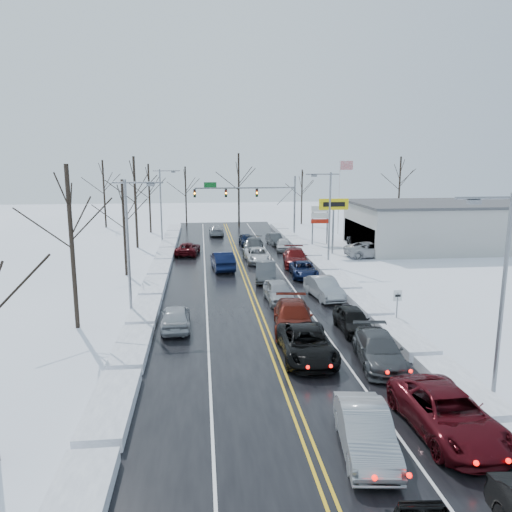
{
  "coord_description": "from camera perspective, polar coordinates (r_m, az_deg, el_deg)",
  "views": [
    {
      "loc": [
        -3.75,
        -36.5,
        10.37
      ],
      "look_at": [
        0.62,
        2.93,
        2.5
      ],
      "focal_mm": 35.0,
      "sensor_mm": 36.0,
      "label": 1
    }
  ],
  "objects": [
    {
      "name": "parked_car_1",
      "position": [
        56.16,
        15.39,
        0.17
      ],
      "size": [
        2.12,
        4.81,
        1.37
      ],
      "primitive_type": "imported",
      "rotation": [
        0.0,
        0.0,
        0.04
      ],
      "color": "black",
      "rests_on": "ground"
    },
    {
      "name": "queued_car_17",
      "position": [
        60.37,
        2.17,
        1.32
      ],
      "size": [
        1.91,
        4.19,
        1.33
      ],
      "primitive_type": "imported",
      "rotation": [
        0.0,
        0.0,
        0.13
      ],
      "color": "#383A3C",
      "rests_on": "ground"
    },
    {
      "name": "queued_car_7",
      "position": [
        54.94,
        -0.31,
        0.34
      ],
      "size": [
        2.95,
        5.78,
        1.61
      ],
      "primitive_type": "imported",
      "rotation": [
        0.0,
        0.0,
        -0.13
      ],
      "color": "#46494C",
      "rests_on": "ground"
    },
    {
      "name": "snow_bank_right",
      "position": [
        41.46,
        9.8,
        -3.43
      ],
      "size": [
        1.79,
        72.0,
        0.57
      ],
      "primitive_type": "cube",
      "color": "white",
      "rests_on": "ground"
    },
    {
      "name": "flagpole",
      "position": [
        69.28,
        9.62,
        7.38
      ],
      "size": [
        1.87,
        1.2,
        10.0
      ],
      "color": "silver",
      "rests_on": "ground"
    },
    {
      "name": "queued_car_8",
      "position": [
        59.93,
        -1.09,
        1.25
      ],
      "size": [
        1.81,
        4.1,
        1.37
      ],
      "primitive_type": "imported",
      "rotation": [
        0.0,
        0.0,
        0.05
      ],
      "color": "black",
      "rests_on": "ground"
    },
    {
      "name": "tree_far_d",
      "position": [
        78.72,
        5.28,
        7.94
      ],
      "size": [
        3.4,
        3.4,
        8.5
      ],
      "color": "#2D231C",
      "rests_on": "ground"
    },
    {
      "name": "tree_left_d",
      "position": [
        59.05,
        -13.7,
        7.96
      ],
      "size": [
        4.2,
        4.2,
        10.5
      ],
      "color": "#2D231C",
      "rests_on": "ground"
    },
    {
      "name": "tree_far_c",
      "position": [
        75.77,
        -1.99,
        9.18
      ],
      "size": [
        4.4,
        4.4,
        11.0
      ],
      "color": "#2D231C",
      "rests_on": "ground"
    },
    {
      "name": "queued_car_6",
      "position": [
        50.17,
        0.18,
        -0.71
      ],
      "size": [
        2.4,
        5.15,
        1.43
      ],
      "primitive_type": "imported",
      "rotation": [
        0.0,
        0.0,
        0.01
      ],
      "color": "silver",
      "rests_on": "ground"
    },
    {
      "name": "tree_far_b",
      "position": [
        77.64,
        -8.06,
        8.09
      ],
      "size": [
        3.6,
        3.6,
        9.0
      ],
      "color": "#2D231C",
      "rests_on": "ground"
    },
    {
      "name": "oncoming_car_0",
      "position": [
        47.02,
        -3.83,
        -1.55
      ],
      "size": [
        2.26,
        5.34,
        1.71
      ],
      "primitive_type": "imported",
      "rotation": [
        0.0,
        0.0,
        3.23
      ],
      "color": "black",
      "rests_on": "ground"
    },
    {
      "name": "traffic_signal_mast",
      "position": [
        65.08,
        0.04,
        6.91
      ],
      "size": [
        13.28,
        0.39,
        8.0
      ],
      "color": "slate",
      "rests_on": "ground"
    },
    {
      "name": "ground",
      "position": [
        38.13,
        -0.44,
        -4.56
      ],
      "size": [
        160.0,
        160.0,
        0.0
      ],
      "primitive_type": "plane",
      "color": "white",
      "rests_on": "ground"
    },
    {
      "name": "parked_car_0",
      "position": [
        54.11,
        13.12,
        -0.13
      ],
      "size": [
        6.01,
        3.09,
        1.62
      ],
      "primitive_type": "imported",
      "rotation": [
        0.0,
        0.0,
        1.64
      ],
      "color": "#BCBCBE",
      "rests_on": "ground"
    },
    {
      "name": "tree_left_e",
      "position": [
        70.95,
        -12.14,
        7.96
      ],
      "size": [
        3.8,
        3.8,
        9.5
      ],
      "color": "#2D231C",
      "rests_on": "ground"
    },
    {
      "name": "queued_car_1",
      "position": [
        19.6,
        12.3,
        -20.99
      ],
      "size": [
        2.31,
        5.04,
        1.6
      ],
      "primitive_type": "imported",
      "rotation": [
        0.0,
        0.0,
        -0.13
      ],
      "color": "#93969A",
      "rests_on": "ground"
    },
    {
      "name": "queued_car_16",
      "position": [
        56.43,
        3.15,
        0.61
      ],
      "size": [
        2.14,
        4.21,
        1.37
      ],
      "primitive_type": "imported",
      "rotation": [
        0.0,
        0.0,
        -0.13
      ],
      "color": "silver",
      "rests_on": "ground"
    },
    {
      "name": "tree_left_c",
      "position": [
        45.23,
        -14.94,
        5.22
      ],
      "size": [
        3.4,
        3.4,
        8.5
      ],
      "color": "#2D231C",
      "rests_on": "ground"
    },
    {
      "name": "oncoming_car_1",
      "position": [
        54.57,
        -7.78,
        0.16
      ],
      "size": [
        2.87,
        5.13,
        1.36
      ],
      "primitive_type": "imported",
      "rotation": [
        0.0,
        0.0,
        3.01
      ],
      "color": "#44090E",
      "rests_on": "ground"
    },
    {
      "name": "speed_limit_sign",
      "position": [
        32.12,
        15.85,
        -5.01
      ],
      "size": [
        0.55,
        0.09,
        2.35
      ],
      "color": "slate",
      "rests_on": "ground"
    },
    {
      "name": "oncoming_car_3",
      "position": [
        31.43,
        -9.13,
        -8.19
      ],
      "size": [
        1.91,
        4.48,
        1.51
      ],
      "primitive_type": "imported",
      "rotation": [
        0.0,
        0.0,
        3.17
      ],
      "color": "#A2A5A9",
      "rests_on": "ground"
    },
    {
      "name": "tree_far_e",
      "position": [
        83.81,
        16.13,
        8.71
      ],
      "size": [
        4.2,
        4.2,
        10.5
      ],
      "color": "#2D231C",
      "rests_on": "ground"
    },
    {
      "name": "tree_far_a",
      "position": [
        77.89,
        -17.04,
        8.24
      ],
      "size": [
        4.0,
        4.0,
        10.0
      ],
      "color": "#2D231C",
      "rests_on": "ground"
    },
    {
      "name": "parked_car_2",
      "position": [
        62.93,
        11.01,
        1.53
      ],
      "size": [
        2.45,
        4.91,
        1.61
      ],
      "primitive_type": "imported",
      "rotation": [
        0.0,
        0.0,
        3.02
      ],
      "color": "black",
      "rests_on": "ground"
    },
    {
      "name": "queued_car_2",
      "position": [
        26.91,
        5.78,
        -11.5
      ],
      "size": [
        2.76,
        5.76,
        1.59
      ],
      "primitive_type": "imported",
      "rotation": [
        0.0,
        0.0,
        -0.02
      ],
      "color": "black",
      "rests_on": "ground"
    },
    {
      "name": "streetlight_se",
      "position": [
        22.65,
        26.06,
        -2.85
      ],
      "size": [
        3.2,
        0.25,
        9.0
      ],
      "color": "slate",
      "rests_on": "ground"
    },
    {
      "name": "road_surface",
      "position": [
        40.05,
        -0.73,
        -3.78
      ],
      "size": [
        14.0,
        84.0,
        0.01
      ],
      "primitive_type": "cube",
      "color": "black",
      "rests_on": "ground"
    },
    {
      "name": "streetlight_nw",
      "position": [
        60.88,
        -10.65,
        6.26
      ],
      "size": [
        3.2,
        0.25,
        9.0
      ],
      "color": "slate",
      "rests_on": "ground"
    },
    {
      "name": "tree_left_b",
      "position": [
        31.65,
        -20.52,
        4.37
      ],
      "size": [
        4.0,
        4.0,
        10.0
      ],
      "color": "#2D231C",
      "rests_on": "ground"
    },
    {
      "name": "queued_car_11",
      "position": [
        26.78,
        13.81,
        -11.9
      ],
      "size": [
        2.78,
        5.47,
        1.52
      ],
      "primitive_type": "imported",
      "rotation": [
        0.0,
        0.0,
        -0.13
      ],
      "color": "#3B3D40",
      "rests_on": "ground"
    },
    {
      "name": "queued_car_3",
      "position": [
        30.9,
        4.24,
        -8.42
      ],
      "size": [
        3.03,
        5.96,
        1.66
      ],
      "primitive_type": "imported",
      "rotation": [
        0.0,
        0.0,
        -0.13
      ],
      "color": "#51130A",
      "rests_on": "ground"
    },
    {
      "name": "queued_car_15",
      "position": [
        48.8,
        4.5,
        -1.08
      ],
      "size": [
        2.93,
        5.8,
        1.61
      ],
      "primitive_type": "imported",
      "rotation": [
        0.0,
        0.0,
        -0.12
      ],
      "color": "#520A0B",
      "rests_on": "ground"
    },
    {
      "name": "used_vehicles_sign",
      "position": [
        60.62,
        7.34,
        4.45
      ],
      "size": [
        2.2,
        0.22,
        4.65
      ],
      "color": "slate",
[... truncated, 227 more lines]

